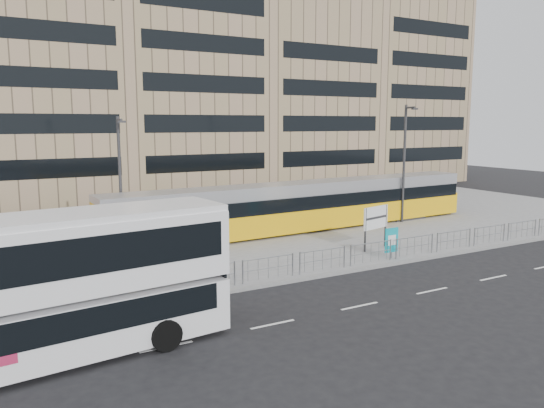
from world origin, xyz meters
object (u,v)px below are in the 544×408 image
lamp_post_east (405,159)px  traffic_light_west (186,240)px  ad_panel (391,240)px  station_sign (376,219)px  double_decker_bus (43,285)px  tram (305,206)px  lamp_post_west (120,176)px  pedestrian (148,236)px

lamp_post_east → traffic_light_west: bearing=-161.2°
ad_panel → station_sign: bearing=71.5°
double_decker_bus → tram: (17.51, 12.70, -0.69)m
lamp_post_west → lamp_post_east: lamp_post_east is taller
ad_panel → pedestrian: 13.28m
traffic_light_west → lamp_post_west: bearing=95.9°
tram → ad_panel: bearing=-93.3°
double_decker_bus → tram: double_decker_bus is taller
traffic_light_west → pedestrian: bearing=89.5°
traffic_light_west → lamp_post_west: size_ratio=0.41×
lamp_post_west → lamp_post_east: size_ratio=0.89×
double_decker_bus → ad_panel: (17.40, 4.08, -1.35)m
lamp_post_west → pedestrian: bearing=-65.7°
double_decker_bus → traffic_light_west: (6.43, 5.24, -0.33)m
double_decker_bus → traffic_light_west: double_decker_bus is taller
double_decker_bus → traffic_light_west: bearing=33.3°
lamp_post_east → tram: bearing=172.1°
lamp_post_west → lamp_post_east: (19.57, -2.17, 0.45)m
traffic_light_west → lamp_post_west: lamp_post_west is taller
pedestrian → lamp_post_east: size_ratio=0.22×
tram → lamp_post_west: (-11.85, 1.10, 2.49)m
station_sign → lamp_post_east: bearing=23.3°
double_decker_bus → ad_panel: bearing=7.3°
double_decker_bus → tram: bearing=30.1°
lamp_post_west → double_decker_bus: bearing=-112.3°
ad_panel → traffic_light_west: size_ratio=0.53×
tram → traffic_light_west: 13.36m
station_sign → double_decker_bus: bearing=-175.3°
lamp_post_east → ad_panel: bearing=-136.1°
station_sign → traffic_light_west: (-11.60, -0.89, 0.27)m
traffic_light_west → double_decker_bus: bearing=-140.1°
station_sign → pedestrian: (-11.46, 5.65, -0.80)m
tram → ad_panel: 8.64m
pedestrian → traffic_light_west: (-0.14, -6.54, 1.07)m
double_decker_bus → pedestrian: (6.57, 11.78, -1.41)m
tram → pedestrian: tram is taller
tram → lamp_post_west: bearing=172.1°
pedestrian → lamp_post_east: lamp_post_east is taller
lamp_post_east → station_sign: bearing=-142.6°
station_sign → ad_panel: bearing=-121.3°
tram → station_sign: bearing=-88.0°
double_decker_bus → station_sign: 19.06m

